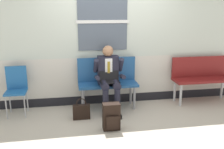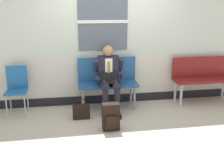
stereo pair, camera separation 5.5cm
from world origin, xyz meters
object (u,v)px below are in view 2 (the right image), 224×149
at_px(folding_chair, 17,86).
at_px(handbag, 81,111).
at_px(person_seated, 109,77).
at_px(backpack, 111,117).
at_px(bench_with_person, 108,79).
at_px(bench_empty, 202,75).

bearing_deg(folding_chair, handbag, -21.71).
xyz_separation_m(person_seated, backpack, (-0.09, -0.80, -0.46)).
bearing_deg(person_seated, bench_with_person, 90.00).
distance_m(bench_with_person, bench_empty, 2.03).
bearing_deg(bench_empty, backpack, -154.69).
bearing_deg(bench_with_person, handbag, -137.28).
distance_m(handbag, folding_chair, 1.32).
distance_m(bench_with_person, folding_chair, 1.73).
distance_m(bench_with_person, handbag, 0.88).
relative_size(bench_with_person, folding_chair, 1.28).
relative_size(bench_with_person, backpack, 2.55).
xyz_separation_m(bench_empty, folding_chair, (-3.77, -0.04, -0.03)).
height_order(person_seated, handbag, person_seated).
bearing_deg(bench_with_person, person_seated, -90.00).
bearing_deg(backpack, bench_with_person, 84.77).
bearing_deg(bench_empty, folding_chair, -179.32).
bearing_deg(folding_chair, bench_empty, 0.68).
height_order(bench_with_person, bench_empty, bench_with_person).
relative_size(bench_empty, backpack, 2.78).
height_order(person_seated, folding_chair, person_seated).
bearing_deg(person_seated, folding_chair, 174.78).
relative_size(person_seated, backpack, 2.77).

